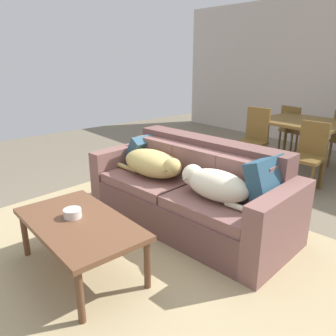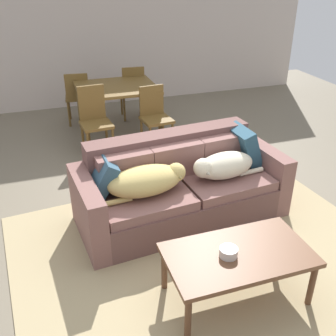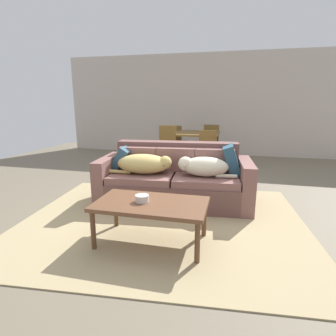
{
  "view_description": "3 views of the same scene",
  "coord_description": "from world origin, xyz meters",
  "px_view_note": "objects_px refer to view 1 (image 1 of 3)",
  "views": [
    {
      "loc": [
        2.27,
        -2.24,
        1.66
      ],
      "look_at": [
        -0.11,
        -0.21,
        0.61
      ],
      "focal_mm": 35.77,
      "sensor_mm": 36.0,
      "label": 1
    },
    {
      "loc": [
        -1.21,
        -3.34,
        2.44
      ],
      "look_at": [
        -0.12,
        -0.12,
        0.64
      ],
      "focal_mm": 42.39,
      "sensor_mm": 36.0,
      "label": 2
    },
    {
      "loc": [
        0.86,
        -3.76,
        1.43
      ],
      "look_at": [
        -0.03,
        -0.14,
        0.53
      ],
      "focal_mm": 29.46,
      "sensor_mm": 36.0,
      "label": 3
    }
  ],
  "objects_px": {
    "dog_on_right_cushion": "(214,184)",
    "dog_on_left_cushion": "(153,163)",
    "dining_table": "(304,126)",
    "dining_chair_near_right": "(309,153)",
    "throw_pillow_by_left_arm": "(143,151)",
    "coffee_table": "(79,227)",
    "couch": "(191,193)",
    "bowl_on_coffee_table": "(72,213)",
    "dining_chair_far_left": "(293,128)",
    "dining_chair_near_left": "(253,138)",
    "throw_pillow_by_right_arm": "(268,183)"
  },
  "relations": [
    {
      "from": "throw_pillow_by_left_arm",
      "to": "dining_chair_far_left",
      "type": "relative_size",
      "value": 0.42
    },
    {
      "from": "throw_pillow_by_left_arm",
      "to": "coffee_table",
      "type": "height_order",
      "value": "throw_pillow_by_left_arm"
    },
    {
      "from": "bowl_on_coffee_table",
      "to": "dining_chair_near_left",
      "type": "height_order",
      "value": "dining_chair_near_left"
    },
    {
      "from": "bowl_on_coffee_table",
      "to": "dining_chair_far_left",
      "type": "height_order",
      "value": "dining_chair_far_left"
    },
    {
      "from": "dog_on_right_cushion",
      "to": "throw_pillow_by_right_arm",
      "type": "relative_size",
      "value": 1.87
    },
    {
      "from": "dog_on_right_cushion",
      "to": "dining_table",
      "type": "xyz_separation_m",
      "value": [
        -0.54,
        2.53,
        0.1
      ]
    },
    {
      "from": "dog_on_right_cushion",
      "to": "coffee_table",
      "type": "xyz_separation_m",
      "value": [
        -0.39,
        -1.11,
        -0.19
      ]
    },
    {
      "from": "dog_on_right_cushion",
      "to": "dog_on_left_cushion",
      "type": "bearing_deg",
      "value": 178.11
    },
    {
      "from": "throw_pillow_by_right_arm",
      "to": "dining_table",
      "type": "xyz_separation_m",
      "value": [
        -0.92,
        2.28,
        0.05
      ]
    },
    {
      "from": "dining_table",
      "to": "dining_chair_near_right",
      "type": "xyz_separation_m",
      "value": [
        0.41,
        -0.59,
        -0.21
      ]
    },
    {
      "from": "throw_pillow_by_right_arm",
      "to": "dining_chair_near_left",
      "type": "relative_size",
      "value": 0.44
    },
    {
      "from": "throw_pillow_by_left_arm",
      "to": "bowl_on_coffee_table",
      "type": "relative_size",
      "value": 2.58
    },
    {
      "from": "dining_table",
      "to": "dining_chair_far_left",
      "type": "distance_m",
      "value": 0.84
    },
    {
      "from": "dog_on_right_cushion",
      "to": "bowl_on_coffee_table",
      "type": "distance_m",
      "value": 1.22
    },
    {
      "from": "bowl_on_coffee_table",
      "to": "dining_chair_far_left",
      "type": "xyz_separation_m",
      "value": [
        -0.58,
        4.28,
        0.01
      ]
    },
    {
      "from": "dog_on_right_cushion",
      "to": "dining_chair_near_right",
      "type": "distance_m",
      "value": 1.95
    },
    {
      "from": "throw_pillow_by_right_arm",
      "to": "dining_chair_near_right",
      "type": "bearing_deg",
      "value": 106.72
    },
    {
      "from": "bowl_on_coffee_table",
      "to": "dining_chair_near_left",
      "type": "relative_size",
      "value": 0.15
    },
    {
      "from": "couch",
      "to": "dining_chair_far_left",
      "type": "distance_m",
      "value": 3.11
    },
    {
      "from": "dog_on_left_cushion",
      "to": "throw_pillow_by_right_arm",
      "type": "relative_size",
      "value": 2.13
    },
    {
      "from": "dog_on_left_cushion",
      "to": "couch",
      "type": "bearing_deg",
      "value": 19.48
    },
    {
      "from": "dog_on_left_cushion",
      "to": "throw_pillow_by_right_arm",
      "type": "height_order",
      "value": "throw_pillow_by_right_arm"
    },
    {
      "from": "dining_chair_near_right",
      "to": "dining_chair_far_left",
      "type": "xyz_separation_m",
      "value": [
        -0.92,
        1.23,
        0.01
      ]
    },
    {
      "from": "dining_table",
      "to": "dining_chair_far_left",
      "type": "height_order",
      "value": "dining_chair_far_left"
    },
    {
      "from": "dog_on_right_cushion",
      "to": "throw_pillow_by_left_arm",
      "type": "relative_size",
      "value": 2.17
    },
    {
      "from": "throw_pillow_by_right_arm",
      "to": "dining_table",
      "type": "distance_m",
      "value": 2.45
    },
    {
      "from": "dining_table",
      "to": "dining_chair_near_right",
      "type": "distance_m",
      "value": 0.75
    },
    {
      "from": "couch",
      "to": "bowl_on_coffee_table",
      "type": "relative_size",
      "value": 15.64
    },
    {
      "from": "throw_pillow_by_left_arm",
      "to": "dining_chair_near_right",
      "type": "xyz_separation_m",
      "value": [
        1.08,
        1.83,
        -0.13
      ]
    },
    {
      "from": "bowl_on_coffee_table",
      "to": "dining_table",
      "type": "relative_size",
      "value": 0.12
    },
    {
      "from": "couch",
      "to": "dog_on_left_cushion",
      "type": "xyz_separation_m",
      "value": [
        -0.39,
        -0.18,
        0.26
      ]
    },
    {
      "from": "dining_table",
      "to": "dining_chair_near_right",
      "type": "bearing_deg",
      "value": -55.33
    },
    {
      "from": "dog_on_left_cushion",
      "to": "dining_chair_near_left",
      "type": "distance_m",
      "value": 1.99
    },
    {
      "from": "throw_pillow_by_right_arm",
      "to": "dining_chair_far_left",
      "type": "xyz_separation_m",
      "value": [
        -1.43,
        2.91,
        -0.15
      ]
    },
    {
      "from": "couch",
      "to": "dining_table",
      "type": "height_order",
      "value": "couch"
    },
    {
      "from": "dog_on_right_cushion",
      "to": "couch",
      "type": "bearing_deg",
      "value": 156.71
    },
    {
      "from": "dog_on_left_cushion",
      "to": "dining_chair_far_left",
      "type": "height_order",
      "value": "dining_chair_far_left"
    },
    {
      "from": "dog_on_left_cushion",
      "to": "dining_table",
      "type": "relative_size",
      "value": 0.77
    },
    {
      "from": "throw_pillow_by_left_arm",
      "to": "coffee_table",
      "type": "relative_size",
      "value": 0.32
    },
    {
      "from": "couch",
      "to": "dining_table",
      "type": "distance_m",
      "value": 2.43
    },
    {
      "from": "couch",
      "to": "dog_on_right_cushion",
      "type": "distance_m",
      "value": 0.5
    },
    {
      "from": "dog_on_left_cushion",
      "to": "dining_chair_near_right",
      "type": "relative_size",
      "value": 1.03
    },
    {
      "from": "dining_chair_near_left",
      "to": "throw_pillow_by_right_arm",
      "type": "bearing_deg",
      "value": -55.6
    },
    {
      "from": "dining_chair_near_right",
      "to": "couch",
      "type": "bearing_deg",
      "value": -104.55
    },
    {
      "from": "couch",
      "to": "dining_chair_near_left",
      "type": "relative_size",
      "value": 2.31
    },
    {
      "from": "dog_on_right_cushion",
      "to": "throw_pillow_by_left_arm",
      "type": "height_order",
      "value": "throw_pillow_by_left_arm"
    },
    {
      "from": "bowl_on_coffee_table",
      "to": "dog_on_right_cushion",
      "type": "bearing_deg",
      "value": 66.8
    },
    {
      "from": "dog_on_right_cushion",
      "to": "dining_table",
      "type": "relative_size",
      "value": 0.67
    },
    {
      "from": "dining_chair_near_right",
      "to": "dining_chair_far_left",
      "type": "bearing_deg",
      "value": 121.27
    },
    {
      "from": "couch",
      "to": "dining_chair_far_left",
      "type": "height_order",
      "value": "dining_chair_far_left"
    }
  ]
}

